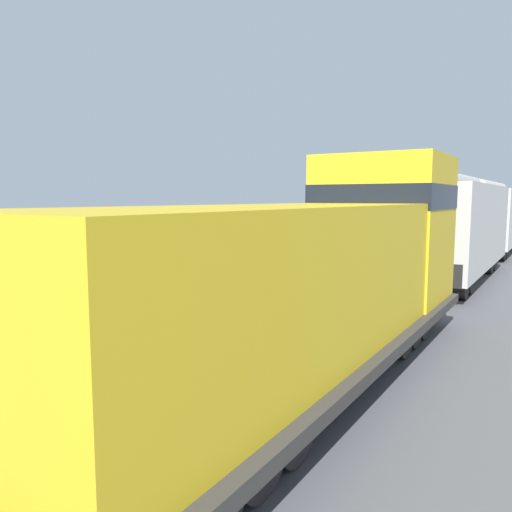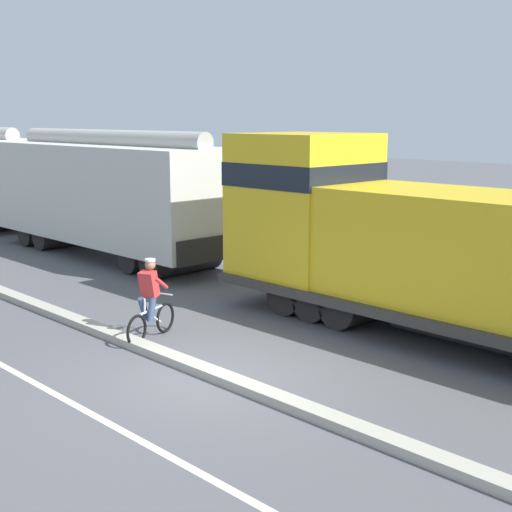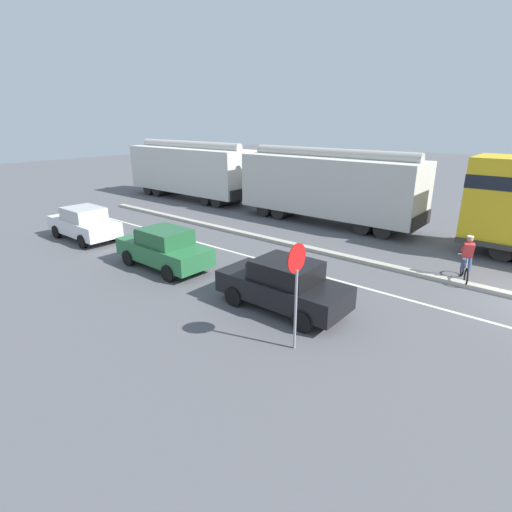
{
  "view_description": "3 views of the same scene",
  "coord_description": "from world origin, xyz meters",
  "px_view_note": "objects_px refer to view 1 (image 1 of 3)",
  "views": [
    {
      "loc": [
        8.73,
        -9.59,
        3.21
      ],
      "look_at": [
        0.75,
        3.29,
        1.45
      ],
      "focal_mm": 35.0,
      "sensor_mm": 36.0,
      "label": 1
    },
    {
      "loc": [
        -7.88,
        -9.21,
        4.58
      ],
      "look_at": [
        2.35,
        1.25,
        1.72
      ],
      "focal_mm": 50.0,
      "sensor_mm": 36.0,
      "label": 2
    },
    {
      "loc": [
        -14.93,
        -0.2,
        5.72
      ],
      "look_at": [
        -3.8,
        8.94,
        0.73
      ],
      "focal_mm": 28.0,
      "sensor_mm": 36.0,
      "label": 3
    }
  ],
  "objects_px": {
    "locomotive": "(322,276)",
    "parked_car_black": "(169,255)",
    "hopper_car_lead": "(452,228)",
    "parked_car_green": "(243,244)",
    "parked_car_white": "(298,236)",
    "stop_sign": "(112,227)",
    "hopper_car_middle": "(490,218)",
    "cyclist": "(237,279)"
  },
  "relations": [
    {
      "from": "locomotive",
      "to": "parked_car_black",
      "type": "bearing_deg",
      "value": 144.06
    },
    {
      "from": "locomotive",
      "to": "parked_car_black",
      "type": "height_order",
      "value": "locomotive"
    },
    {
      "from": "hopper_car_lead",
      "to": "parked_car_green",
      "type": "xyz_separation_m",
      "value": [
        -10.59,
        1.33,
        -1.26
      ]
    },
    {
      "from": "hopper_car_lead",
      "to": "parked_car_green",
      "type": "distance_m",
      "value": 10.74
    },
    {
      "from": "parked_car_green",
      "to": "parked_car_white",
      "type": "bearing_deg",
      "value": 89.84
    },
    {
      "from": "stop_sign",
      "to": "parked_car_green",
      "type": "bearing_deg",
      "value": 77.31
    },
    {
      "from": "locomotive",
      "to": "parked_car_green",
      "type": "relative_size",
      "value": 2.75
    },
    {
      "from": "locomotive",
      "to": "hopper_car_lead",
      "type": "bearing_deg",
      "value": 90.0
    },
    {
      "from": "hopper_car_lead",
      "to": "locomotive",
      "type": "bearing_deg",
      "value": -90.0
    },
    {
      "from": "locomotive",
      "to": "hopper_car_middle",
      "type": "distance_m",
      "value": 23.76
    },
    {
      "from": "parked_car_black",
      "to": "hopper_car_middle",
      "type": "bearing_deg",
      "value": 56.7
    },
    {
      "from": "parked_car_green",
      "to": "locomotive",
      "type": "bearing_deg",
      "value": -51.87
    },
    {
      "from": "parked_car_green",
      "to": "stop_sign",
      "type": "xyz_separation_m",
      "value": [
        -1.67,
        -7.41,
        1.21
      ]
    },
    {
      "from": "parked_car_green",
      "to": "parked_car_black",
      "type": "bearing_deg",
      "value": -89.85
    },
    {
      "from": "locomotive",
      "to": "stop_sign",
      "type": "xyz_separation_m",
      "value": [
        -12.25,
        6.08,
        0.23
      ]
    },
    {
      "from": "hopper_car_lead",
      "to": "parked_car_green",
      "type": "relative_size",
      "value": 2.51
    },
    {
      "from": "parked_car_green",
      "to": "stop_sign",
      "type": "relative_size",
      "value": 1.47
    },
    {
      "from": "parked_car_green",
      "to": "cyclist",
      "type": "distance_m",
      "value": 11.45
    },
    {
      "from": "hopper_car_middle",
      "to": "parked_car_white",
      "type": "distance_m",
      "value": 11.38
    },
    {
      "from": "locomotive",
      "to": "parked_car_green",
      "type": "xyz_separation_m",
      "value": [
        -10.59,
        13.49,
        -0.98
      ]
    },
    {
      "from": "parked_car_black",
      "to": "parked_car_white",
      "type": "relative_size",
      "value": 1.0
    },
    {
      "from": "locomotive",
      "to": "hopper_car_lead",
      "type": "height_order",
      "value": "locomotive"
    },
    {
      "from": "cyclist",
      "to": "stop_sign",
      "type": "relative_size",
      "value": 0.6
    },
    {
      "from": "hopper_car_lead",
      "to": "hopper_car_middle",
      "type": "bearing_deg",
      "value": 90.0
    },
    {
      "from": "locomotive",
      "to": "parked_car_black",
      "type": "relative_size",
      "value": 2.76
    },
    {
      "from": "hopper_car_lead",
      "to": "cyclist",
      "type": "bearing_deg",
      "value": -118.07
    },
    {
      "from": "parked_car_white",
      "to": "cyclist",
      "type": "distance_m",
      "value": 17.06
    },
    {
      "from": "hopper_car_middle",
      "to": "stop_sign",
      "type": "distance_m",
      "value": 21.51
    },
    {
      "from": "hopper_car_lead",
      "to": "stop_sign",
      "type": "relative_size",
      "value": 3.68
    },
    {
      "from": "hopper_car_middle",
      "to": "stop_sign",
      "type": "bearing_deg",
      "value": -124.74
    },
    {
      "from": "parked_car_white",
      "to": "cyclist",
      "type": "bearing_deg",
      "value": -68.97
    },
    {
      "from": "cyclist",
      "to": "hopper_car_middle",
      "type": "bearing_deg",
      "value": 77.43
    },
    {
      "from": "parked_car_white",
      "to": "stop_sign",
      "type": "bearing_deg",
      "value": -97.04
    },
    {
      "from": "hopper_car_middle",
      "to": "stop_sign",
      "type": "xyz_separation_m",
      "value": [
        -12.25,
        -17.67,
        -0.05
      ]
    },
    {
      "from": "parked_car_green",
      "to": "stop_sign",
      "type": "bearing_deg",
      "value": -102.69
    },
    {
      "from": "parked_car_white",
      "to": "stop_sign",
      "type": "relative_size",
      "value": 1.47
    },
    {
      "from": "parked_car_green",
      "to": "cyclist",
      "type": "xyz_separation_m",
      "value": [
        6.14,
        -9.67,
        0.0
      ]
    },
    {
      "from": "hopper_car_middle",
      "to": "cyclist",
      "type": "relative_size",
      "value": 6.18
    },
    {
      "from": "hopper_car_lead",
      "to": "cyclist",
      "type": "xyz_separation_m",
      "value": [
        -4.45,
        -8.34,
        -1.26
      ]
    },
    {
      "from": "parked_car_green",
      "to": "hopper_car_lead",
      "type": "bearing_deg",
      "value": -7.18
    },
    {
      "from": "locomotive",
      "to": "parked_car_white",
      "type": "relative_size",
      "value": 2.75
    },
    {
      "from": "hopper_car_middle",
      "to": "cyclist",
      "type": "distance_m",
      "value": 20.47
    }
  ]
}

